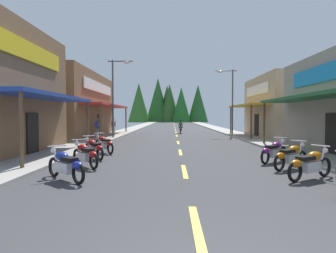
# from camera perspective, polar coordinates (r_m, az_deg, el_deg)

# --- Properties ---
(ground) EXTENTS (10.12, 96.59, 0.10)m
(ground) POSITION_cam_1_polar(r_m,az_deg,el_deg) (36.10, 1.56, -0.97)
(ground) COLOR #38383A
(sidewalk_left) EXTENTS (2.32, 96.59, 0.12)m
(sidewalk_left) POSITION_cam_1_polar(r_m,az_deg,el_deg) (36.56, -8.24, -0.78)
(sidewalk_left) COLOR #9E9991
(sidewalk_left) RESTS_ON ground
(sidewalk_right) EXTENTS (2.32, 96.59, 0.12)m
(sidewalk_right) POSITION_cam_1_polar(r_m,az_deg,el_deg) (36.70, 11.32, -0.79)
(sidewalk_right) COLOR #9E9991
(sidewalk_right) RESTS_ON ground
(centerline_dashes) EXTENTS (0.16, 72.72, 0.01)m
(centerline_dashes) POSITION_cam_1_polar(r_m,az_deg,el_deg) (39.20, 1.51, -0.64)
(centerline_dashes) COLOR #E0C64C
(centerline_dashes) RESTS_ON ground
(storefront_left_far) EXTENTS (10.04, 13.27, 5.90)m
(storefront_left_far) POSITION_cam_1_polar(r_m,az_deg,el_deg) (28.60, -21.88, 4.04)
(storefront_left_far) COLOR brown
(storefront_left_far) RESTS_ON ground
(storefront_right_far) EXTENTS (9.52, 9.01, 5.55)m
(storefront_right_far) POSITION_cam_1_polar(r_m,az_deg,el_deg) (28.40, 25.11, 3.65)
(storefront_right_far) COLOR tan
(storefront_right_far) RESTS_ON ground
(streetlamp_left) EXTENTS (2.11, 0.30, 6.64)m
(streetlamp_left) POSITION_cam_1_polar(r_m,az_deg,el_deg) (24.19, -10.48, 7.69)
(streetlamp_left) COLOR #474C51
(streetlamp_left) RESTS_ON ground
(streetlamp_right) EXTENTS (2.11, 0.30, 6.44)m
(streetlamp_right) POSITION_cam_1_polar(r_m,az_deg,el_deg) (28.12, 12.40, 6.68)
(streetlamp_right) COLOR #474C51
(streetlamp_right) RESTS_ON ground
(motorcycle_parked_right_1) EXTENTS (1.88, 1.20, 1.04)m
(motorcycle_parked_right_1) POSITION_cam_1_polar(r_m,az_deg,el_deg) (9.69, 26.95, -6.79)
(motorcycle_parked_right_1) COLOR black
(motorcycle_parked_right_1) RESTS_ON ground
(motorcycle_parked_right_2) EXTENTS (1.77, 1.37, 1.04)m
(motorcycle_parked_right_2) POSITION_cam_1_polar(r_m,az_deg,el_deg) (11.23, 23.73, -5.52)
(motorcycle_parked_right_2) COLOR black
(motorcycle_parked_right_2) RESTS_ON ground
(motorcycle_parked_right_3) EXTENTS (1.62, 1.54, 1.04)m
(motorcycle_parked_right_3) POSITION_cam_1_polar(r_m,az_deg,el_deg) (12.56, 20.77, -4.68)
(motorcycle_parked_right_3) COLOR black
(motorcycle_parked_right_3) RESTS_ON ground
(motorcycle_parked_left_0) EXTENTS (1.67, 1.49, 1.04)m
(motorcycle_parked_left_0) POSITION_cam_1_polar(r_m,az_deg,el_deg) (9.04, -20.12, -7.32)
(motorcycle_parked_left_0) COLOR black
(motorcycle_parked_left_0) RESTS_ON ground
(motorcycle_parked_left_1) EXTENTS (1.50, 1.67, 1.04)m
(motorcycle_parked_left_1) POSITION_cam_1_polar(r_m,az_deg,el_deg) (11.22, -16.53, -5.44)
(motorcycle_parked_left_1) COLOR black
(motorcycle_parked_left_1) RESTS_ON ground
(motorcycle_parked_left_2) EXTENTS (1.40, 1.75, 1.04)m
(motorcycle_parked_left_2) POSITION_cam_1_polar(r_m,az_deg,el_deg) (13.23, -14.94, -4.26)
(motorcycle_parked_left_2) COLOR black
(motorcycle_parked_left_2) RESTS_ON ground
(motorcycle_parked_left_3) EXTENTS (1.42, 1.73, 1.04)m
(motorcycle_parked_left_3) POSITION_cam_1_polar(r_m,az_deg,el_deg) (15.14, -12.91, -3.43)
(motorcycle_parked_left_3) COLOR black
(motorcycle_parked_left_3) RESTS_ON ground
(rider_cruising_lead) EXTENTS (0.60, 2.14, 1.57)m
(rider_cruising_lead) POSITION_cam_1_polar(r_m,az_deg,el_deg) (30.96, 2.60, -0.20)
(rider_cruising_lead) COLOR black
(rider_cruising_lead) RESTS_ON ground
(pedestrian_by_shop) EXTENTS (0.41, 0.50, 1.75)m
(pedestrian_by_shop) POSITION_cam_1_polar(r_m,az_deg,el_deg) (24.87, -14.23, -0.02)
(pedestrian_by_shop) COLOR #726659
(pedestrian_by_shop) RESTS_ON ground
(pedestrian_browsing) EXTENTS (0.48, 0.42, 1.73)m
(pedestrian_browsing) POSITION_cam_1_polar(r_m,az_deg,el_deg) (26.31, -11.05, 0.10)
(pedestrian_browsing) COLOR #B2A599
(pedestrian_browsing) RESTS_ON ground
(treeline_backdrop) EXTENTS (24.20, 11.99, 13.71)m
(treeline_backdrop) POSITION_cam_1_polar(r_m,az_deg,el_deg) (86.46, -0.26, 4.90)
(treeline_backdrop) COLOR #2B5523
(treeline_backdrop) RESTS_ON ground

